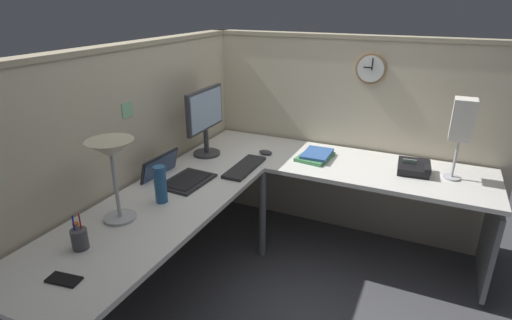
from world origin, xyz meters
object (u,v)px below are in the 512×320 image
keyboard (245,167)px  desk_lamp_dome (111,156)px  wall_clock (371,69)px  computer_mouse (266,152)px  thermos_flask (160,184)px  cell_phone (64,280)px  laptop (175,176)px  office_phone (415,168)px  monitor (205,117)px  desk_lamp_paper (462,122)px  book_stack (316,155)px  pen_cup (80,239)px

keyboard → desk_lamp_dome: 1.00m
wall_clock → computer_mouse: bearing=123.8°
keyboard → thermos_flask: size_ratio=1.95×
keyboard → cell_phone: bearing=172.7°
laptop → office_phone: (0.76, -1.40, 0.01)m
desk_lamp_dome → monitor: bearing=4.2°
cell_phone → desk_lamp_dome: bearing=7.7°
cell_phone → office_phone: office_phone is taller
keyboard → thermos_flask: bearing=160.1°
monitor → keyboard: (-0.13, -0.38, -0.28)m
thermos_flask → office_phone: size_ratio=0.99×
thermos_flask → desk_lamp_paper: bearing=-55.1°
keyboard → cell_phone: size_ratio=2.99×
laptop → book_stack: laptop is taller
pen_cup → thermos_flask: size_ratio=0.82×
laptop → keyboard: 0.48m
computer_mouse → office_phone: office_phone is taller
office_phone → wall_clock: (0.34, 0.41, 0.58)m
laptop → keyboard: bearing=-43.6°
keyboard → computer_mouse: computer_mouse is taller
laptop → wall_clock: wall_clock is taller
office_phone → book_stack: office_phone is taller
cell_phone → desk_lamp_paper: desk_lamp_paper is taller
monitor → laptop: 0.55m
thermos_flask → book_stack: (1.03, -0.61, -0.09)m
keyboard → computer_mouse: 0.31m
monitor → keyboard: monitor is taller
wall_clock → thermos_flask: bearing=147.3°
desk_lamp_paper → keyboard: bearing=108.1°
thermos_flask → book_stack: 1.20m
computer_mouse → desk_lamp_paper: size_ratio=0.20×
pen_cup → desk_lamp_paper: size_ratio=0.34×
monitor → thermos_flask: 0.80m
book_stack → office_phone: bearing=-89.1°
desk_lamp_dome → thermos_flask: bearing=-17.8°
thermos_flask → wall_clock: size_ratio=1.00×
computer_mouse → book_stack: 0.38m
thermos_flask → cell_phone: bearing=-175.3°
laptop → thermos_flask: 0.32m
laptop → cell_phone: 1.05m
laptop → book_stack: bearing=-44.0°
laptop → keyboard: (0.35, -0.33, -0.01)m
cell_phone → thermos_flask: 0.76m
monitor → desk_lamp_paper: size_ratio=0.94×
laptop → computer_mouse: size_ratio=3.81×
pen_cup → desk_lamp_dome: bearing=4.7°
keyboard → wall_clock: (0.74, -0.66, 0.61)m
monitor → book_stack: monitor is taller
pen_cup → book_stack: 1.71m
laptop → pen_cup: 0.83m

